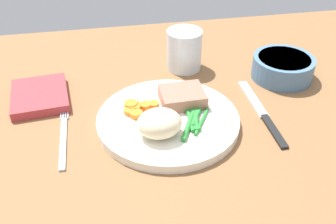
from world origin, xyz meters
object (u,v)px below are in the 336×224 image
Objects in this scene: dinner_plate at (168,120)px; water_glass at (184,52)px; knife at (262,113)px; fork at (64,136)px; meat_portion at (182,97)px; napkin at (40,96)px; salad_bowl at (283,66)px.

dinner_plate is 2.92× the size of water_glass.
dinner_plate is 17.20cm from knife.
water_glass is at bearing 37.05° from fork.
meat_portion is 0.92× the size of water_glass.
knife is 1.71× the size of napkin.
water_glass is at bearing 69.72° from dinner_plate.
fork is (-21.06, -4.12, -2.60)cm from meat_portion.
fork is 31.52cm from water_glass.
dinner_plate is at bearing -156.54° from salad_bowl.
meat_portion is at bearing -161.91° from salad_bowl.
water_glass is 0.70× the size of napkin.
knife is (34.93, -0.03, -0.00)cm from fork.
fork is at bearing -165.25° from salad_bowl.
meat_portion is 0.63× the size of salad_bowl.
water_glass is (-10.18, 19.25, 3.39)cm from knife.
napkin is at bearing 159.48° from knife.
knife is at bearing -0.83° from fork.
meat_portion is 26.92cm from napkin.
salad_bowl is at bearing 49.54° from knife.
water_glass reaches higher than salad_bowl.
water_glass is at bearing 114.42° from knife.
dinner_plate reaches higher than fork.
salad_bowl reaches higher than dinner_plate.
salad_bowl is at bearing 23.46° from dinner_plate.
dinner_plate reaches higher than knife.
salad_bowl is (25.87, 11.23, 1.75)cm from dinner_plate.
napkin is (-29.34, -7.12, -2.70)cm from water_glass.
napkin is at bearing 109.96° from fork.
water_glass is (7.01, 18.97, 2.79)cm from dinner_plate.
water_glass is 30.31cm from napkin.
meat_portion is at bearing 159.91° from knife.
meat_portion is 14.72cm from knife.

